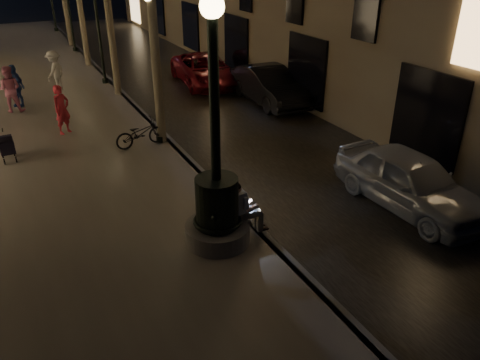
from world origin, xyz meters
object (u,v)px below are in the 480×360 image
seated_man_laptop (243,206)px  lamp_curb_a (153,46)px  pedestrian_white (55,71)px  fountain_lamppost (217,200)px  pedestrian_red (62,110)px  car_second (269,85)px  pedestrian_pink (10,89)px  car_front (410,181)px  stroller (6,145)px  pedestrian_blue (16,86)px  bicycle (140,133)px  lamp_curb_b (96,14)px  car_third (205,70)px

seated_man_laptop → lamp_curb_a: (0.09, 6.00, 2.35)m
lamp_curb_a → pedestrian_white: bearing=105.6°
fountain_lamppost → pedestrian_red: fountain_lamppost is taller
seated_man_laptop → car_second: seated_man_laptop is taller
pedestrian_red → pedestrian_pink: 3.56m
car_front → pedestrian_white: (-6.43, 14.12, 0.35)m
stroller → car_front: (8.77, -7.12, 0.04)m
fountain_lamppost → pedestrian_blue: fountain_lamppost is taller
car_second → pedestrian_red: 8.14m
seated_man_laptop → car_front: (4.39, -0.50, -0.17)m
lamp_curb_a → stroller: size_ratio=5.02×
lamp_curb_a → car_second: size_ratio=1.07×
seated_man_laptop → bicycle: bearing=95.5°
lamp_curb_a → bicycle: lamp_curb_a is taller
fountain_lamppost → lamp_curb_b: size_ratio=1.08×
lamp_curb_b → car_front: lamp_curb_b is taller
pedestrian_pink → lamp_curb_a: bearing=144.7°
pedestrian_blue → bicycle: bearing=-5.2°
car_second → car_third: size_ratio=0.91×
lamp_curb_a → pedestrian_white: (-2.13, 7.62, -2.17)m
car_second → bicycle: 6.70m
seated_man_laptop → pedestrian_blue: 12.61m
fountain_lamppost → seated_man_laptop: size_ratio=4.02×
stroller → pedestrian_red: 2.45m
car_third → bicycle: car_third is taller
lamp_curb_a → car_second: (5.50, 2.54, -2.50)m
car_second → car_third: bearing=109.5°
car_front → pedestrian_white: bearing=112.3°
pedestrian_red → bicycle: (1.97, -2.29, -0.39)m
fountain_lamppost → pedestrian_pink: size_ratio=3.00×
stroller → pedestrian_white: pedestrian_white is taller
stroller → pedestrian_red: bearing=38.2°
car_front → car_second: car_second is taller
pedestrian_white → fountain_lamppost: bearing=41.0°
car_second → pedestrian_white: 9.17m
car_third → pedestrian_red: size_ratio=3.00×
pedestrian_pink → bicycle: (3.37, -5.57, -0.44)m
car_third → lamp_curb_a: bearing=-118.8°
lamp_curb_a → bicycle: size_ratio=2.95×
stroller → car_third: car_third is taller
stroller → car_second: car_second is taller
pedestrian_blue → bicycle: size_ratio=1.01×
car_front → car_third: car_front is taller
lamp_curb_a → pedestrian_blue: lamp_curb_a is taller
lamp_curb_a → pedestrian_red: lamp_curb_a is taller
car_front → pedestrian_pink: size_ratio=2.42×
car_front → fountain_lamppost: bearing=172.2°
car_second → pedestrian_red: size_ratio=2.73×
lamp_curb_b → pedestrian_pink: lamp_curb_b is taller
lamp_curb_a → pedestrian_blue: 7.48m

